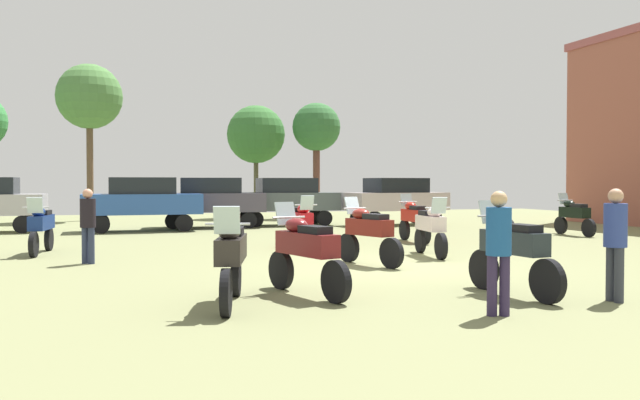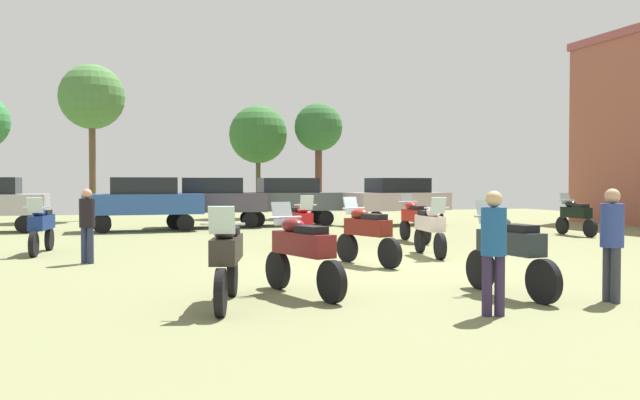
# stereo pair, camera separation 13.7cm
# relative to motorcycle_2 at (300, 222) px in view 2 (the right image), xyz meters

# --- Properties ---
(ground_plane) EXTENTS (44.00, 52.00, 0.02)m
(ground_plane) POSITION_rel_motorcycle_2_xyz_m (0.61, -4.18, -0.73)
(ground_plane) COLOR olive
(motorcycle_2) EXTENTS (0.62, 2.24, 1.47)m
(motorcycle_2) POSITION_rel_motorcycle_2_xyz_m (0.00, 0.00, 0.00)
(motorcycle_2) COLOR black
(motorcycle_2) RESTS_ON ground
(motorcycle_3) EXTENTS (0.62, 2.08, 1.44)m
(motorcycle_3) POSITION_rel_motorcycle_2_xyz_m (10.16, 1.30, -0.02)
(motorcycle_3) COLOR black
(motorcycle_3) RESTS_ON ground
(motorcycle_4) EXTENTS (0.62, 2.17, 1.46)m
(motorcycle_4) POSITION_rel_motorcycle_2_xyz_m (3.84, 0.77, -0.00)
(motorcycle_4) COLOR black
(motorcycle_4) RESTS_ON ground
(motorcycle_5) EXTENTS (0.62, 2.18, 1.51)m
(motorcycle_5) POSITION_rel_motorcycle_2_xyz_m (1.03, -8.39, 0.02)
(motorcycle_5) COLOR black
(motorcycle_5) RESTS_ON ground
(motorcycle_6) EXTENTS (0.83, 2.04, 1.49)m
(motorcycle_6) POSITION_rel_motorcycle_2_xyz_m (0.35, -4.03, 0.00)
(motorcycle_6) COLOR black
(motorcycle_6) RESTS_ON ground
(motorcycle_7) EXTENTS (0.83, 2.24, 1.49)m
(motorcycle_7) POSITION_rel_motorcycle_2_xyz_m (-3.41, -7.86, 0.01)
(motorcycle_7) COLOR black
(motorcycle_7) RESTS_ON ground
(motorcycle_8) EXTENTS (0.66, 2.26, 1.46)m
(motorcycle_8) POSITION_rel_motorcycle_2_xyz_m (-6.65, 0.65, -0.01)
(motorcycle_8) COLOR black
(motorcycle_8) RESTS_ON ground
(motorcycle_9) EXTENTS (0.82, 2.21, 1.49)m
(motorcycle_9) POSITION_rel_motorcycle_2_xyz_m (-2.10, -7.33, 0.01)
(motorcycle_9) COLOR black
(motorcycle_9) RESTS_ON ground
(motorcycle_10) EXTENTS (0.67, 2.18, 1.47)m
(motorcycle_10) POSITION_rel_motorcycle_2_xyz_m (2.48, -2.88, -0.00)
(motorcycle_10) COLOR black
(motorcycle_10) RESTS_ON ground
(car_2) EXTENTS (4.30, 1.80, 2.00)m
(car_2) POSITION_rel_motorcycle_2_xyz_m (-3.76, 8.01, 0.45)
(car_2) COLOR black
(car_2) RESTS_ON ground
(car_3) EXTENTS (4.49, 2.31, 2.00)m
(car_3) POSITION_rel_motorcycle_2_xyz_m (6.71, 8.23, 0.45)
(car_3) COLOR black
(car_3) RESTS_ON ground
(car_4) EXTENTS (4.37, 1.98, 2.00)m
(car_4) POSITION_rel_motorcycle_2_xyz_m (2.25, 9.57, 0.45)
(car_4) COLOR black
(car_4) RESTS_ON ground
(car_5) EXTENTS (4.51, 2.38, 2.00)m
(car_5) POSITION_rel_motorcycle_2_xyz_m (-1.00, 9.23, 0.45)
(car_5) COLOR black
(car_5) RESTS_ON ground
(person_1) EXTENTS (0.35, 0.35, 1.72)m
(person_1) POSITION_rel_motorcycle_2_xyz_m (2.18, -9.34, 0.28)
(person_1) COLOR #313440
(person_1) RESTS_ON ground
(person_2) EXTENTS (0.43, 0.43, 1.70)m
(person_2) POSITION_rel_motorcycle_2_xyz_m (-0.10, -9.70, 0.27)
(person_2) COLOR #2E2343
(person_2) RESTS_ON ground
(person_3) EXTENTS (0.48, 0.48, 1.67)m
(person_3) POSITION_rel_motorcycle_2_xyz_m (-5.49, -1.85, 0.25)
(person_3) COLOR #2B3350
(person_3) RESTS_ON ground
(tree_2) EXTENTS (2.98, 2.98, 5.79)m
(tree_2) POSITION_rel_motorcycle_2_xyz_m (2.40, 16.01, 3.55)
(tree_2) COLOR #4C4832
(tree_2) RESTS_ON ground
(tree_5) EXTENTS (3.07, 3.07, 7.42)m
(tree_5) POSITION_rel_motorcycle_2_xyz_m (-5.69, 15.87, 5.11)
(tree_5) COLOR brown
(tree_5) RESTS_ON ground
(tree_6) EXTENTS (2.47, 2.47, 5.90)m
(tree_6) POSITION_rel_motorcycle_2_xyz_m (5.33, 14.95, 3.86)
(tree_6) COLOR brown
(tree_6) RESTS_ON ground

